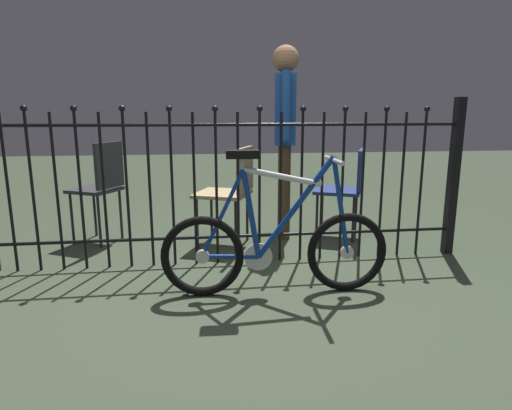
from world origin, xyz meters
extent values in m
plane|color=#374331|center=(0.00, 0.00, 0.00)|extent=(20.00, 20.00, 0.00)
cylinder|color=black|center=(-1.62, 0.65, 0.58)|extent=(0.02, 0.02, 1.15)
cylinder|color=black|center=(-1.45, 0.65, 0.58)|extent=(0.02, 0.02, 1.15)
sphere|color=black|center=(-1.45, 0.65, 1.18)|extent=(0.05, 0.05, 0.05)
cylinder|color=black|center=(-1.29, 0.65, 0.58)|extent=(0.02, 0.02, 1.15)
cylinder|color=black|center=(-1.12, 0.65, 0.58)|extent=(0.02, 0.02, 1.15)
sphere|color=black|center=(-1.12, 0.65, 1.18)|extent=(0.05, 0.05, 0.05)
cylinder|color=black|center=(-0.96, 0.65, 0.58)|extent=(0.02, 0.02, 1.15)
cylinder|color=black|center=(-0.79, 0.65, 0.58)|extent=(0.02, 0.02, 1.15)
sphere|color=black|center=(-0.79, 0.65, 1.18)|extent=(0.05, 0.05, 0.05)
cylinder|color=black|center=(-0.63, 0.65, 0.58)|extent=(0.02, 0.02, 1.15)
cylinder|color=black|center=(-0.47, 0.65, 0.58)|extent=(0.02, 0.02, 1.15)
sphere|color=black|center=(-0.47, 0.65, 1.18)|extent=(0.05, 0.05, 0.05)
cylinder|color=black|center=(-0.30, 0.65, 0.58)|extent=(0.02, 0.02, 1.15)
cylinder|color=black|center=(-0.14, 0.65, 0.58)|extent=(0.02, 0.02, 1.15)
sphere|color=black|center=(-0.14, 0.65, 1.18)|extent=(0.05, 0.05, 0.05)
cylinder|color=black|center=(0.03, 0.65, 0.58)|extent=(0.02, 0.02, 1.15)
cylinder|color=black|center=(0.19, 0.65, 0.58)|extent=(0.02, 0.02, 1.15)
sphere|color=black|center=(0.19, 0.65, 1.18)|extent=(0.05, 0.05, 0.05)
cylinder|color=black|center=(0.36, 0.65, 0.58)|extent=(0.02, 0.02, 1.15)
cylinder|color=black|center=(0.52, 0.65, 0.58)|extent=(0.02, 0.02, 1.15)
sphere|color=black|center=(0.52, 0.65, 1.18)|extent=(0.05, 0.05, 0.05)
cylinder|color=black|center=(0.68, 0.65, 0.58)|extent=(0.02, 0.02, 1.15)
cylinder|color=black|center=(0.85, 0.65, 0.58)|extent=(0.02, 0.02, 1.15)
sphere|color=black|center=(0.85, 0.65, 1.18)|extent=(0.05, 0.05, 0.05)
cylinder|color=black|center=(1.01, 0.65, 0.58)|extent=(0.02, 0.02, 1.15)
cylinder|color=black|center=(1.18, 0.65, 0.58)|extent=(0.02, 0.02, 1.15)
sphere|color=black|center=(1.18, 0.65, 1.18)|extent=(0.05, 0.05, 0.05)
cylinder|color=black|center=(1.34, 0.65, 0.58)|extent=(0.02, 0.02, 1.15)
cylinder|color=black|center=(1.51, 0.65, 0.58)|extent=(0.02, 0.02, 1.15)
sphere|color=black|center=(1.51, 0.65, 1.18)|extent=(0.05, 0.05, 0.05)
cylinder|color=black|center=(0.00, 0.65, 0.21)|extent=(3.56, 0.03, 0.03)
cylinder|color=black|center=(0.00, 0.65, 1.06)|extent=(3.56, 0.03, 0.03)
cube|color=black|center=(1.78, 0.65, 0.64)|extent=(0.07, 0.07, 1.27)
torus|color=black|center=(-0.26, 0.04, 0.26)|extent=(0.53, 0.07, 0.52)
cylinder|color=silver|center=(-0.26, 0.04, 0.26)|extent=(0.09, 0.03, 0.08)
torus|color=black|center=(0.67, 0.00, 0.26)|extent=(0.53, 0.07, 0.52)
cylinder|color=silver|center=(0.67, 0.00, 0.26)|extent=(0.09, 0.03, 0.08)
cylinder|color=navy|center=(0.33, 0.01, 0.57)|extent=(0.50, 0.06, 0.65)
cylinder|color=silver|center=(0.25, 0.02, 0.76)|extent=(0.49, 0.06, 0.14)
cylinder|color=navy|center=(0.05, 0.03, 0.53)|extent=(0.13, 0.04, 0.57)
cylinder|color=navy|center=(-0.08, 0.03, 0.26)|extent=(0.36, 0.04, 0.04)
cylinder|color=navy|center=(-0.13, 0.03, 0.54)|extent=(0.28, 0.04, 0.56)
cylinder|color=navy|center=(0.62, 0.00, 0.57)|extent=(0.14, 0.04, 0.63)
cylinder|color=silver|center=(0.56, 0.00, 0.87)|extent=(0.03, 0.03, 0.02)
cylinder|color=silver|center=(0.56, 0.00, 0.86)|extent=(0.04, 0.40, 0.03)
cylinder|color=silver|center=(0.00, 0.03, 0.85)|extent=(0.03, 0.03, 0.07)
cube|color=black|center=(0.00, 0.03, 0.90)|extent=(0.20, 0.10, 0.05)
cylinder|color=silver|center=(0.10, 0.02, 0.25)|extent=(0.18, 0.02, 0.18)
cylinder|color=black|center=(-1.39, 1.30, 0.23)|extent=(0.02, 0.02, 0.46)
cylinder|color=black|center=(-1.26, 1.56, 0.23)|extent=(0.02, 0.02, 0.46)
cylinder|color=black|center=(-1.13, 1.17, 0.23)|extent=(0.02, 0.02, 0.46)
cylinder|color=black|center=(-1.00, 1.43, 0.23)|extent=(0.02, 0.02, 0.46)
cube|color=#2D2D33|center=(-1.19, 1.37, 0.48)|extent=(0.50, 0.50, 0.03)
cube|color=#2D2D33|center=(-1.04, 1.29, 0.70)|extent=(0.19, 0.32, 0.40)
cylinder|color=black|center=(-0.29, 1.04, 0.22)|extent=(0.02, 0.02, 0.44)
cylinder|color=black|center=(-0.16, 1.36, 0.22)|extent=(0.02, 0.02, 0.44)
cylinder|color=black|center=(0.03, 0.91, 0.22)|extent=(0.02, 0.02, 0.44)
cylinder|color=black|center=(0.16, 1.23, 0.22)|extent=(0.02, 0.02, 0.44)
cube|color=tan|center=(-0.07, 1.13, 0.46)|extent=(0.57, 0.57, 0.03)
cube|color=tan|center=(0.12, 1.05, 0.67)|extent=(0.18, 0.39, 0.38)
cylinder|color=black|center=(0.80, 1.17, 0.21)|extent=(0.02, 0.02, 0.42)
cylinder|color=black|center=(0.93, 1.47, 0.21)|extent=(0.02, 0.02, 0.42)
cylinder|color=black|center=(1.10, 1.03, 0.21)|extent=(0.02, 0.02, 0.42)
cylinder|color=black|center=(1.23, 1.33, 0.21)|extent=(0.02, 0.02, 0.42)
cube|color=navy|center=(1.01, 1.25, 0.44)|extent=(0.54, 0.54, 0.03)
cube|color=navy|center=(1.19, 1.17, 0.65)|extent=(0.19, 0.37, 0.36)
cylinder|color=#4C3823|center=(0.50, 1.23, 0.43)|extent=(0.11, 0.11, 0.87)
cylinder|color=#4C3823|center=(0.53, 1.39, 0.43)|extent=(0.11, 0.11, 0.87)
cube|color=#1E4C99|center=(0.51, 1.31, 1.18)|extent=(0.22, 0.32, 0.62)
cylinder|color=#1E4C99|center=(0.48, 1.11, 1.21)|extent=(0.08, 0.08, 0.58)
cylinder|color=#1E4C99|center=(0.55, 1.51, 1.21)|extent=(0.08, 0.08, 0.58)
sphere|color=#8C6647|center=(0.51, 1.31, 1.61)|extent=(0.24, 0.24, 0.24)
camera|label=1|loc=(-0.26, -2.55, 1.14)|focal=30.05mm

